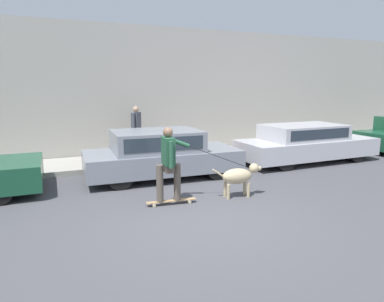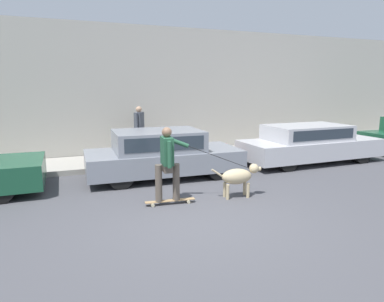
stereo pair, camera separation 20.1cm
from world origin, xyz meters
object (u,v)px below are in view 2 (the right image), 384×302
(parked_car_2, at_px, (309,144))
(dog, at_px, (239,176))
(parked_car_1, at_px, (162,154))
(skateboarder, at_px, (168,161))
(fire_hydrant, at_px, (225,153))
(pedestrian_with_bag, at_px, (139,129))

(parked_car_2, distance_m, dog, 4.43)
(parked_car_1, bearing_deg, parked_car_2, 2.23)
(parked_car_1, bearing_deg, skateboarder, -101.22)
(parked_car_1, height_order, skateboarder, skateboarder)
(dog, relative_size, skateboarder, 0.47)
(skateboarder, xyz_separation_m, fire_hydrant, (2.79, 2.92, -0.56))
(dog, bearing_deg, skateboarder, -177.38)
(dog, height_order, fire_hydrant, dog)
(parked_car_2, bearing_deg, fire_hydrant, 162.97)
(dog, distance_m, fire_hydrant, 3.27)
(fire_hydrant, bearing_deg, parked_car_1, -161.32)
(parked_car_1, bearing_deg, dog, -62.78)
(parked_car_1, height_order, pedestrian_with_bag, pedestrian_with_bag)
(dog, height_order, pedestrian_with_bag, pedestrian_with_bag)
(pedestrian_with_bag, bearing_deg, parked_car_2, -173.04)
(pedestrian_with_bag, bearing_deg, skateboarder, 116.40)
(parked_car_1, relative_size, skateboarder, 1.71)
(skateboarder, relative_size, pedestrian_with_bag, 1.50)
(parked_car_2, bearing_deg, parked_car_1, 179.54)
(parked_car_2, xyz_separation_m, pedestrian_with_bag, (-4.94, 2.30, 0.44))
(parked_car_1, height_order, parked_car_2, parked_car_1)
(parked_car_1, bearing_deg, pedestrian_with_bag, 94.35)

